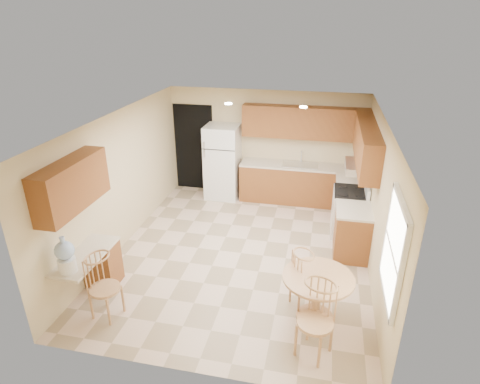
% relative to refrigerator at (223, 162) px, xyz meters
% --- Properties ---
extents(floor, '(5.50, 5.50, 0.00)m').
position_rel_refrigerator_xyz_m(floor, '(0.95, -2.40, -0.86)').
color(floor, beige).
rests_on(floor, ground).
extents(ceiling, '(4.50, 5.50, 0.02)m').
position_rel_refrigerator_xyz_m(ceiling, '(0.95, -2.40, 1.64)').
color(ceiling, white).
rests_on(ceiling, wall_back).
extents(wall_back, '(4.50, 0.02, 2.50)m').
position_rel_refrigerator_xyz_m(wall_back, '(0.95, 0.35, 0.39)').
color(wall_back, '#C9B787').
rests_on(wall_back, floor).
extents(wall_front, '(4.50, 0.02, 2.50)m').
position_rel_refrigerator_xyz_m(wall_front, '(0.95, -5.15, 0.39)').
color(wall_front, '#C9B787').
rests_on(wall_front, floor).
extents(wall_left, '(0.02, 5.50, 2.50)m').
position_rel_refrigerator_xyz_m(wall_left, '(-1.30, -2.40, 0.39)').
color(wall_left, '#C9B787').
rests_on(wall_left, floor).
extents(wall_right, '(0.02, 5.50, 2.50)m').
position_rel_refrigerator_xyz_m(wall_right, '(3.20, -2.40, 0.39)').
color(wall_right, '#C9B787').
rests_on(wall_right, floor).
extents(doorway, '(0.90, 0.02, 2.10)m').
position_rel_refrigerator_xyz_m(doorway, '(-0.80, 0.34, 0.19)').
color(doorway, black).
rests_on(doorway, floor).
extents(base_cab_back, '(2.75, 0.60, 0.87)m').
position_rel_refrigerator_xyz_m(base_cab_back, '(1.83, 0.05, -0.43)').
color(base_cab_back, brown).
rests_on(base_cab_back, floor).
extents(counter_back, '(2.75, 0.63, 0.04)m').
position_rel_refrigerator_xyz_m(counter_back, '(1.83, 0.05, 0.03)').
color(counter_back, beige).
rests_on(counter_back, base_cab_back).
extents(base_cab_right_a, '(0.60, 0.59, 0.87)m').
position_rel_refrigerator_xyz_m(base_cab_right_a, '(2.90, -0.54, -0.43)').
color(base_cab_right_a, brown).
rests_on(base_cab_right_a, floor).
extents(counter_right_a, '(0.63, 0.59, 0.04)m').
position_rel_refrigerator_xyz_m(counter_right_a, '(2.90, -0.54, 0.03)').
color(counter_right_a, beige).
rests_on(counter_right_a, base_cab_right_a).
extents(base_cab_right_b, '(0.60, 0.80, 0.87)m').
position_rel_refrigerator_xyz_m(base_cab_right_b, '(2.90, -2.00, -0.43)').
color(base_cab_right_b, brown).
rests_on(base_cab_right_b, floor).
extents(counter_right_b, '(0.63, 0.80, 0.04)m').
position_rel_refrigerator_xyz_m(counter_right_b, '(2.90, -2.00, 0.03)').
color(counter_right_b, beige).
rests_on(counter_right_b, base_cab_right_b).
extents(upper_cab_back, '(2.75, 0.33, 0.70)m').
position_rel_refrigerator_xyz_m(upper_cab_back, '(1.83, 0.19, 0.99)').
color(upper_cab_back, brown).
rests_on(upper_cab_back, wall_back).
extents(upper_cab_right, '(0.33, 2.42, 0.70)m').
position_rel_refrigerator_xyz_m(upper_cab_right, '(3.04, -1.19, 0.99)').
color(upper_cab_right, brown).
rests_on(upper_cab_right, wall_right).
extents(upper_cab_left, '(0.33, 1.40, 0.70)m').
position_rel_refrigerator_xyz_m(upper_cab_left, '(-1.13, -4.00, 0.99)').
color(upper_cab_left, brown).
rests_on(upper_cab_left, wall_left).
extents(sink, '(0.78, 0.44, 0.01)m').
position_rel_refrigerator_xyz_m(sink, '(1.80, 0.05, 0.05)').
color(sink, silver).
rests_on(sink, counter_back).
extents(range_hood, '(0.50, 0.76, 0.14)m').
position_rel_refrigerator_xyz_m(range_hood, '(2.95, -1.22, 0.56)').
color(range_hood, silver).
rests_on(range_hood, upper_cab_right).
extents(desk_pedestal, '(0.48, 0.42, 0.72)m').
position_rel_refrigerator_xyz_m(desk_pedestal, '(-1.05, -3.72, -0.50)').
color(desk_pedestal, brown).
rests_on(desk_pedestal, floor).
extents(desk_top, '(0.50, 1.20, 0.04)m').
position_rel_refrigerator_xyz_m(desk_top, '(-1.05, -4.10, -0.11)').
color(desk_top, beige).
rests_on(desk_top, desk_pedestal).
extents(window, '(0.06, 1.12, 1.30)m').
position_rel_refrigerator_xyz_m(window, '(3.18, -4.25, 0.64)').
color(window, white).
rests_on(window, wall_right).
extents(can_light_a, '(0.14, 0.14, 0.02)m').
position_rel_refrigerator_xyz_m(can_light_a, '(0.45, -1.20, 1.62)').
color(can_light_a, white).
rests_on(can_light_a, ceiling).
extents(can_light_b, '(0.14, 0.14, 0.02)m').
position_rel_refrigerator_xyz_m(can_light_b, '(1.85, -1.20, 1.62)').
color(can_light_b, white).
rests_on(can_light_b, ceiling).
extents(refrigerator, '(0.76, 0.74, 1.73)m').
position_rel_refrigerator_xyz_m(refrigerator, '(0.00, 0.00, 0.00)').
color(refrigerator, white).
rests_on(refrigerator, floor).
extents(stove, '(0.65, 0.76, 1.09)m').
position_rel_refrigerator_xyz_m(stove, '(2.88, -1.22, -0.40)').
color(stove, white).
rests_on(stove, floor).
extents(dining_table, '(0.99, 0.99, 0.74)m').
position_rel_refrigerator_xyz_m(dining_table, '(2.35, -3.87, -0.38)').
color(dining_table, tan).
rests_on(dining_table, floor).
extents(chair_table_a, '(0.41, 0.53, 0.93)m').
position_rel_refrigerator_xyz_m(chair_table_a, '(2.16, -3.71, -0.30)').
color(chair_table_a, tan).
rests_on(chair_table_a, floor).
extents(chair_table_b, '(0.47, 0.52, 1.05)m').
position_rel_refrigerator_xyz_m(chair_table_b, '(2.35, -4.62, -0.22)').
color(chair_table_b, tan).
rests_on(chair_table_b, floor).
extents(chair_desk, '(0.43, 0.56, 0.98)m').
position_rel_refrigerator_xyz_m(chair_desk, '(-0.60, -4.51, -0.27)').
color(chair_desk, tan).
rests_on(chair_desk, floor).
extents(water_crock, '(0.26, 0.26, 0.54)m').
position_rel_refrigerator_xyz_m(water_crock, '(-1.05, -4.52, 0.15)').
color(water_crock, white).
rests_on(water_crock, desk_top).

